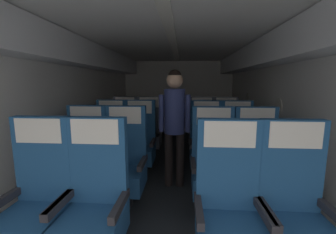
{
  "coord_description": "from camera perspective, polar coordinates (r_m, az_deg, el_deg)",
  "views": [
    {
      "loc": [
        0.17,
        -0.14,
        1.45
      ],
      "look_at": [
        -0.12,
        3.88,
        0.81
      ],
      "focal_mm": 23.15,
      "sensor_mm": 36.0,
      "label": 1
    }
  ],
  "objects": [
    {
      "name": "ground",
      "position": [
        3.63,
        1.13,
        -14.73
      ],
      "size": [
        3.45,
        6.75,
        0.02
      ],
      "primitive_type": "cube",
      "color": "#23282D"
    },
    {
      "name": "fuselage_shell",
      "position": [
        3.57,
        1.43,
        10.59
      ],
      "size": [
        3.33,
        6.4,
        2.14
      ],
      "color": "silver",
      "rests_on": "ground"
    },
    {
      "name": "seat_a_left_window",
      "position": [
        2.15,
        -31.13,
        -18.94
      ],
      "size": [
        0.51,
        0.48,
        1.18
      ],
      "color": "#38383D",
      "rests_on": "ground"
    },
    {
      "name": "seat_a_left_aisle",
      "position": [
        1.93,
        -18.9,
        -21.25
      ],
      "size": [
        0.51,
        0.48,
        1.18
      ],
      "color": "#38383D",
      "rests_on": "ground"
    },
    {
      "name": "seat_a_right_aisle",
      "position": [
        1.98,
        30.4,
        -21.27
      ],
      "size": [
        0.51,
        0.48,
        1.18
      ],
      "color": "#38383D",
      "rests_on": "ground"
    },
    {
      "name": "seat_a_right_window",
      "position": [
        1.82,
        15.71,
        -23.08
      ],
      "size": [
        0.51,
        0.48,
        1.18
      ],
      "color": "#38383D",
      "rests_on": "ground"
    },
    {
      "name": "seat_b_left_window",
      "position": [
        2.85,
        -20.92,
        -11.31
      ],
      "size": [
        0.51,
        0.48,
        1.18
      ],
      "color": "#38383D",
      "rests_on": "ground"
    },
    {
      "name": "seat_b_left_aisle",
      "position": [
        2.68,
        -11.34,
        -12.21
      ],
      "size": [
        0.51,
        0.48,
        1.18
      ],
      "color": "#38383D",
      "rests_on": "ground"
    },
    {
      "name": "seat_b_right_aisle",
      "position": [
        2.72,
        22.27,
        -12.37
      ],
      "size": [
        0.51,
        0.48,
        1.18
      ],
      "color": "#38383D",
      "rests_on": "ground"
    },
    {
      "name": "seat_b_right_window",
      "position": [
        2.6,
        11.76,
        -12.85
      ],
      "size": [
        0.51,
        0.48,
        1.18
      ],
      "color": "#38383D",
      "rests_on": "ground"
    },
    {
      "name": "seat_c_left_window",
      "position": [
        3.6,
        -14.9,
        -6.77
      ],
      "size": [
        0.51,
        0.48,
        1.18
      ],
      "color": "#38383D",
      "rests_on": "ground"
    },
    {
      "name": "seat_c_left_aisle",
      "position": [
        3.49,
        -7.53,
        -7.06
      ],
      "size": [
        0.51,
        0.48,
        1.18
      ],
      "color": "#38383D",
      "rests_on": "ground"
    },
    {
      "name": "seat_c_right_aisle",
      "position": [
        3.51,
        17.73,
        -7.34
      ],
      "size": [
        0.51,
        0.48,
        1.18
      ],
      "color": "#38383D",
      "rests_on": "ground"
    },
    {
      "name": "seat_c_right_window",
      "position": [
        3.42,
        9.92,
        -7.47
      ],
      "size": [
        0.51,
        0.48,
        1.18
      ],
      "color": "#38383D",
      "rests_on": "ground"
    },
    {
      "name": "seat_d_left_window",
      "position": [
        4.42,
        -11.36,
        -3.74
      ],
      "size": [
        0.51,
        0.48,
        1.18
      ],
      "color": "#38383D",
      "rests_on": "ground"
    },
    {
      "name": "seat_d_left_aisle",
      "position": [
        4.32,
        -5.07,
        -3.89
      ],
      "size": [
        0.51,
        0.48,
        1.18
      ],
      "color": "#38383D",
      "rests_on": "ground"
    },
    {
      "name": "seat_d_right_aisle",
      "position": [
        4.33,
        14.95,
        -4.14
      ],
      "size": [
        0.51,
        0.48,
        1.18
      ],
      "color": "#38383D",
      "rests_on": "ground"
    },
    {
      "name": "seat_d_right_window",
      "position": [
        4.26,
        8.8,
        -4.13
      ],
      "size": [
        0.51,
        0.48,
        1.18
      ],
      "color": "#38383D",
      "rests_on": "ground"
    },
    {
      "name": "flight_attendant",
      "position": [
        2.95,
        1.73,
        0.27
      ],
      "size": [
        0.43,
        0.28,
        1.62
      ],
      "rotation": [
        0.0,
        0.0,
        -0.22
      ],
      "color": "black",
      "rests_on": "ground"
    }
  ]
}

